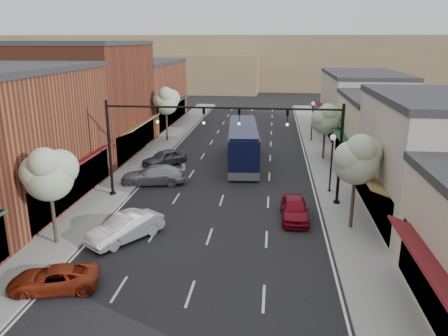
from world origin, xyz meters
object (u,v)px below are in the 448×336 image
(tree_right_far, at_px, (326,118))
(tree_left_far, at_px, (166,100))
(parked_car_d, at_px, (164,158))
(parked_car_b, at_px, (125,228))
(parked_car_a, at_px, (54,279))
(tree_left_near, at_px, (49,173))
(lamp_post_near, at_px, (332,154))
(lamp_post_far, at_px, (313,115))
(signal_mast_left, at_px, (141,135))
(red_hatchback, at_px, (295,209))
(parked_car_c, at_px, (153,175))
(tree_right_near, at_px, (357,158))
(signal_mast_right, at_px, (305,139))
(coach_bus, at_px, (243,144))

(tree_right_far, height_order, tree_left_far, tree_left_far)
(parked_car_d, bearing_deg, parked_car_b, -44.32)
(tree_left_far, bearing_deg, parked_car_a, -86.12)
(tree_left_near, relative_size, parked_car_b, 1.25)
(parked_car_b, bearing_deg, lamp_post_near, 72.23)
(tree_right_far, height_order, lamp_post_far, tree_right_far)
(signal_mast_left, xyz_separation_m, red_hatchback, (10.61, -2.87, -3.91))
(signal_mast_left, relative_size, lamp_post_near, 1.85)
(tree_left_far, height_order, parked_car_c, tree_left_far)
(lamp_post_far, height_order, parked_car_c, lamp_post_far)
(tree_right_near, height_order, red_hatchback, tree_right_near)
(signal_mast_right, relative_size, red_hatchback, 1.96)
(tree_right_far, relative_size, parked_car_c, 1.07)
(signal_mast_right, height_order, tree_right_far, signal_mast_right)
(signal_mast_right, relative_size, tree_left_far, 1.34)
(tree_left_far, height_order, lamp_post_near, tree_left_far)
(signal_mast_right, relative_size, lamp_post_far, 1.85)
(parked_car_c, bearing_deg, parked_car_a, -11.41)
(tree_left_near, relative_size, lamp_post_far, 1.28)
(lamp_post_far, xyz_separation_m, parked_car_b, (-12.46, -26.96, -2.26))
(parked_car_b, bearing_deg, tree_left_far, 133.23)
(tree_left_near, bearing_deg, coach_bus, 63.13)
(lamp_post_near, distance_m, lamp_post_far, 17.50)
(signal_mast_left, height_order, tree_left_near, signal_mast_left)
(lamp_post_far, xyz_separation_m, parked_car_c, (-13.59, -16.92, -2.27))
(lamp_post_far, bearing_deg, tree_left_near, -119.78)
(tree_right_far, height_order, tree_left_near, tree_left_near)
(tree_left_near, xyz_separation_m, tree_left_far, (-0.00, 26.00, 0.38))
(lamp_post_near, bearing_deg, parked_car_a, -133.29)
(parked_car_b, xyz_separation_m, parked_car_c, (-1.12, 10.04, -0.01))
(signal_mast_left, bearing_deg, lamp_post_far, 56.14)
(signal_mast_right, height_order, parked_car_d, signal_mast_right)
(tree_right_near, height_order, parked_car_b, tree_right_near)
(parked_car_a, bearing_deg, parked_car_d, 164.92)
(signal_mast_right, relative_size, tree_right_far, 1.51)
(tree_left_near, relative_size, parked_car_c, 1.12)
(signal_mast_left, height_order, tree_right_far, signal_mast_left)
(tree_right_far, xyz_separation_m, red_hatchback, (-3.36, -14.82, -3.28))
(coach_bus, height_order, parked_car_b, coach_bus)
(parked_car_c, relative_size, parked_car_d, 1.20)
(tree_left_near, relative_size, coach_bus, 0.48)
(signal_mast_right, bearing_deg, coach_bus, 116.16)
(red_hatchback, xyz_separation_m, parked_car_d, (-11.19, 11.20, 0.01))
(red_hatchback, distance_m, parked_car_b, 10.48)
(tree_right_near, bearing_deg, lamp_post_near, 94.77)
(lamp_post_near, bearing_deg, signal_mast_left, -169.44)
(signal_mast_left, height_order, coach_bus, signal_mast_left)
(lamp_post_far, height_order, coach_bus, lamp_post_far)
(lamp_post_near, distance_m, red_hatchback, 6.48)
(tree_right_far, xyz_separation_m, lamp_post_near, (-0.55, -9.44, -0.99))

